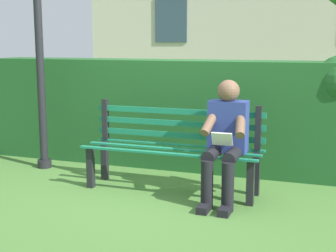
{
  "coord_description": "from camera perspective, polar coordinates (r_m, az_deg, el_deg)",
  "views": [
    {
      "loc": [
        -1.62,
        4.64,
        1.56
      ],
      "look_at": [
        0.0,
        0.1,
        0.72
      ],
      "focal_mm": 51.44,
      "sensor_mm": 36.0,
      "label": 1
    }
  ],
  "objects": [
    {
      "name": "hedge_backdrop",
      "position": [
        6.01,
        3.5,
        1.63
      ],
      "size": [
        5.64,
        0.69,
        1.43
      ],
      "color": "#1E5123",
      "rests_on": "ground"
    },
    {
      "name": "person_seated",
      "position": [
        4.74,
        6.8,
        -1.36
      ],
      "size": [
        0.44,
        0.73,
        1.2
      ],
      "color": "navy",
      "rests_on": "ground"
    },
    {
      "name": "ground",
      "position": [
        5.16,
        0.38,
        -7.72
      ],
      "size": [
        60.0,
        60.0,
        0.0
      ],
      "primitive_type": "plane",
      "color": "#477533"
    },
    {
      "name": "park_bench",
      "position": [
        5.11,
        0.68,
        -2.39
      ],
      "size": [
        1.89,
        0.49,
        0.93
      ],
      "color": "black",
      "rests_on": "ground"
    }
  ]
}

